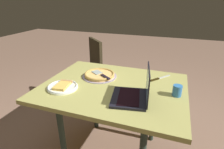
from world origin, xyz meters
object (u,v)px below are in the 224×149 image
at_px(table_knife, 158,79).
at_px(pizza_plate, 63,87).
at_px(pizza_tray, 100,75).
at_px(chair_near, 89,71).
at_px(dining_table, 113,94).
at_px(laptop, 135,93).
at_px(drink_cup, 177,90).

bearing_deg(table_knife, pizza_plate, 31.64).
bearing_deg(pizza_tray, chair_near, -55.60).
relative_size(pizza_tray, table_knife, 1.54).
relative_size(dining_table, table_knife, 5.70).
xyz_separation_m(laptop, pizza_tray, (0.39, -0.29, -0.03)).
bearing_deg(pizza_plate, drink_cup, -168.10).
distance_m(dining_table, drink_cup, 0.51).
xyz_separation_m(dining_table, drink_cup, (-0.50, -0.00, 0.12)).
bearing_deg(chair_near, dining_table, 128.91).
bearing_deg(table_knife, drink_cup, 122.22).
bearing_deg(dining_table, chair_near, -51.09).
xyz_separation_m(pizza_tray, drink_cup, (-0.68, 0.13, 0.02)).
xyz_separation_m(dining_table, table_knife, (-0.34, -0.26, 0.08)).
relative_size(pizza_tray, drink_cup, 3.76).
bearing_deg(pizza_tray, pizza_plate, 58.28).
bearing_deg(pizza_plate, chair_near, -76.12).
height_order(dining_table, pizza_tray, pizza_tray).
bearing_deg(dining_table, table_knife, -142.73).
distance_m(laptop, chair_near, 1.24).
height_order(laptop, pizza_tray, laptop).
distance_m(pizza_plate, chair_near, 0.98).
relative_size(pizza_plate, table_knife, 1.19).
height_order(laptop, pizza_plate, laptop).
distance_m(dining_table, table_knife, 0.43).
xyz_separation_m(laptop, pizza_plate, (0.58, 0.02, -0.04)).
bearing_deg(pizza_plate, laptop, -177.79).
relative_size(dining_table, pizza_tray, 3.70).
relative_size(dining_table, pizza_plate, 4.80).
relative_size(pizza_plate, drink_cup, 2.90).
xyz_separation_m(dining_table, laptop, (-0.21, 0.16, 0.13)).
height_order(dining_table, pizza_plate, pizza_plate).
bearing_deg(dining_table, pizza_plate, 25.83).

